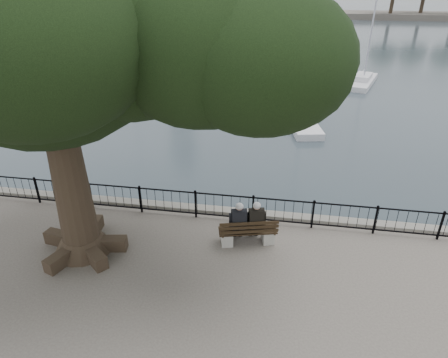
% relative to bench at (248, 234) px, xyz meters
% --- Properties ---
extents(harbor, '(260.00, 260.00, 1.20)m').
position_rel_bench_xyz_m(harbor, '(-0.96, 1.72, -0.84)').
color(harbor, '#68655D').
rests_on(harbor, ground).
extents(railing, '(22.06, 0.06, 1.00)m').
position_rel_bench_xyz_m(railing, '(-0.96, 1.22, 0.22)').
color(railing, black).
rests_on(railing, ground).
extents(bench, '(1.91, 0.99, 0.96)m').
position_rel_bench_xyz_m(bench, '(0.00, 0.00, 0.00)').
color(bench, gray).
rests_on(bench, ground).
extents(person_left, '(0.56, 0.82, 1.53)m').
position_rel_bench_xyz_m(person_left, '(-0.31, 0.03, 0.37)').
color(person_left, black).
rests_on(person_left, ground).
extents(person_right, '(0.56, 0.82, 1.53)m').
position_rel_bench_xyz_m(person_right, '(0.21, 0.16, 0.37)').
color(person_right, black).
rests_on(person_right, ground).
extents(tree, '(12.04, 8.41, 9.83)m').
position_rel_bench_xyz_m(tree, '(-4.08, -1.01, 6.13)').
color(tree, black).
rests_on(tree, ground).
extents(lion_monument, '(5.94, 5.94, 8.78)m').
position_rel_bench_xyz_m(lion_monument, '(1.04, 48.65, 0.86)').
color(lion_monument, '#68655D').
rests_on(lion_monument, ground).
extents(sailboat_a, '(2.05, 5.25, 10.09)m').
position_rel_bench_xyz_m(sailboat_a, '(-11.43, 20.08, -1.03)').
color(sailboat_a, silver).
rests_on(sailboat_a, ground).
extents(sailboat_b, '(3.37, 5.32, 10.63)m').
position_rel_bench_xyz_m(sailboat_b, '(-5.87, 16.81, -1.02)').
color(sailboat_b, silver).
rests_on(sailboat_b, ground).
extents(sailboat_c, '(2.76, 5.97, 10.45)m').
position_rel_bench_xyz_m(sailboat_c, '(1.79, 14.24, -1.03)').
color(sailboat_c, silver).
rests_on(sailboat_c, ground).
extents(sailboat_d, '(3.29, 6.03, 9.36)m').
position_rel_bench_xyz_m(sailboat_d, '(7.05, 25.10, -1.06)').
color(sailboat_d, silver).
rests_on(sailboat_d, ground).
extents(sailboat_e, '(2.66, 5.89, 13.71)m').
position_rel_bench_xyz_m(sailboat_e, '(-11.46, 31.99, -0.95)').
color(sailboat_e, silver).
rests_on(sailboat_e, ground).
extents(sailboat_f, '(2.24, 4.96, 8.98)m').
position_rel_bench_xyz_m(sailboat_f, '(1.64, 33.48, -1.05)').
color(sailboat_f, silver).
rests_on(sailboat_f, ground).
extents(sailboat_g, '(1.74, 5.67, 10.09)m').
position_rel_bench_xyz_m(sailboat_g, '(4.48, 31.08, -1.04)').
color(sailboat_g, silver).
rests_on(sailboat_g, ground).
extents(sailboat_h, '(2.48, 5.32, 11.60)m').
position_rel_bench_xyz_m(sailboat_h, '(-6.05, 34.74, -0.99)').
color(sailboat_h, silver).
rests_on(sailboat_h, ground).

